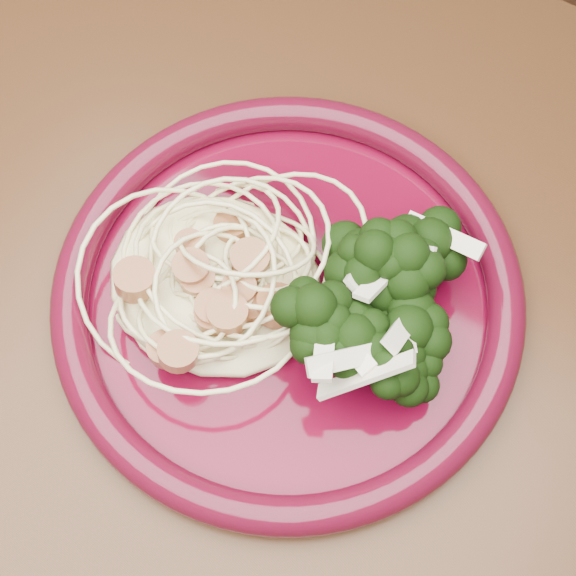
# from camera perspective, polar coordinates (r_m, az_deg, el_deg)

# --- Properties ---
(dining_table) EXTENTS (1.20, 0.80, 0.75)m
(dining_table) POSITION_cam_1_polar(r_m,az_deg,el_deg) (0.61, -7.99, -7.49)
(dining_table) COLOR #472814
(dining_table) RESTS_ON ground
(dinner_plate) EXTENTS (0.39, 0.39, 0.02)m
(dinner_plate) POSITION_cam_1_polar(r_m,az_deg,el_deg) (0.51, 0.00, -0.42)
(dinner_plate) COLOR #52051A
(dinner_plate) RESTS_ON dining_table
(spaghetti_pile) EXTENTS (0.18, 0.17, 0.03)m
(spaghetti_pile) POSITION_cam_1_polar(r_m,az_deg,el_deg) (0.50, -5.27, 0.87)
(spaghetti_pile) COLOR #F5EFAF
(spaghetti_pile) RESTS_ON dinner_plate
(scallop_cluster) EXTENTS (0.17, 0.17, 0.04)m
(scallop_cluster) POSITION_cam_1_polar(r_m,az_deg,el_deg) (0.47, -5.66, 2.84)
(scallop_cluster) COLOR #A86E44
(scallop_cluster) RESTS_ON spaghetti_pile
(broccoli_pile) EXTENTS (0.15, 0.19, 0.06)m
(broccoli_pile) POSITION_cam_1_polar(r_m,az_deg,el_deg) (0.49, 6.66, -0.24)
(broccoli_pile) COLOR black
(broccoli_pile) RESTS_ON dinner_plate
(onion_garnish) EXTENTS (0.10, 0.12, 0.06)m
(onion_garnish) POSITION_cam_1_polar(r_m,az_deg,el_deg) (0.45, 7.12, 1.52)
(onion_garnish) COLOR beige
(onion_garnish) RESTS_ON broccoli_pile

